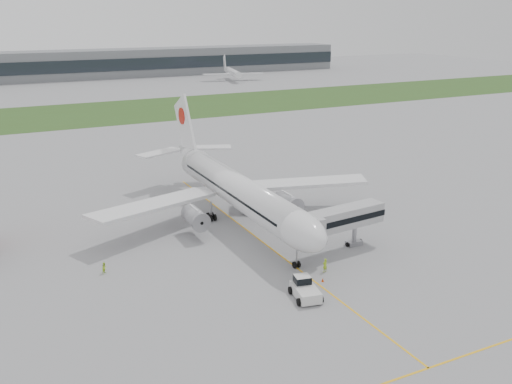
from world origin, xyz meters
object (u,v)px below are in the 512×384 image
airliner (234,188)px  ground_crew_near (325,265)px  jet_bridge (338,220)px  pushback_tug (305,289)px

airliner → ground_crew_near: size_ratio=28.49×
airliner → ground_crew_near: airliner is taller
jet_bridge → ground_crew_near: size_ratio=7.42×
airliner → jet_bridge: airliner is taller
airliner → jet_bridge: size_ratio=3.84×
jet_bridge → airliner: bearing=107.7°
ground_crew_near → pushback_tug: bearing=28.9°
airliner → ground_crew_near: (2.67, -22.63, -4.71)m
pushback_tug → jet_bridge: (11.04, 9.47, 3.75)m
ground_crew_near → jet_bridge: bearing=-146.7°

